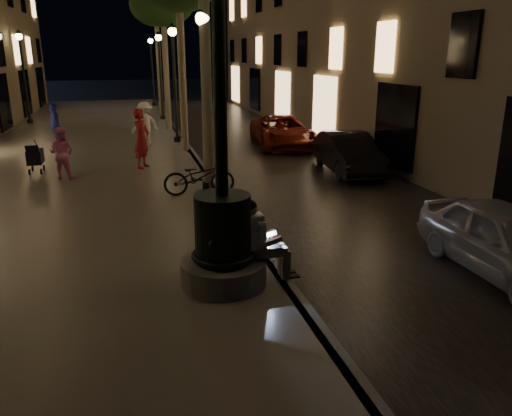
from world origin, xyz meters
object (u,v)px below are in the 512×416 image
object	(u,v)px
lamp_curb_d	(152,62)
pedestrian_white	(145,124)
fountain_lamppost	(223,225)
lamp_curb_c	(160,64)
tree_far	(156,6)
tree_third	(163,1)
bicycle	(199,177)
lamp_curb_a	(204,76)
lamp_curb_b	(174,68)
stroller	(35,157)
pedestrian_red	(142,139)
car_second	(348,153)
lamp_left_c	(23,65)
seated_man_laptop	(260,238)
car_front	(507,241)
pedestrian_blue	(55,126)
car_third	(282,132)
pedestrian_pink	(62,153)

from	to	relation	value
lamp_curb_d	pedestrian_white	distance (m)	16.85
fountain_lamppost	pedestrian_white	distance (m)	13.35
lamp_curb_c	tree_far	bearing A→B (deg)	87.71
tree_third	lamp_curb_d	distance (m)	12.35
tree_third	bicycle	size ratio (longest dim) A/B	3.84
fountain_lamppost	tree_far	size ratio (longest dim) A/B	0.69
lamp_curb_a	lamp_curb_b	bearing A→B (deg)	90.00
stroller	pedestrian_red	bearing A→B (deg)	-0.66
car_second	bicycle	distance (m)	5.75
tree_far	lamp_curb_a	world-z (taller)	tree_far
fountain_lamppost	lamp_left_c	size ratio (longest dim) A/B	1.08
seated_man_laptop	car_front	size ratio (longest dim) A/B	0.37
tree_far	pedestrian_red	xyz separation A→B (m)	(-1.70, -14.81, -5.27)
lamp_curb_d	car_second	bearing A→B (deg)	-77.38
car_second	bicycle	xyz separation A→B (m)	(-5.30, -2.23, 0.04)
tree_third	pedestrian_blue	world-z (taller)	tree_third
lamp_curb_d	tree_far	bearing A→B (deg)	-89.24
tree_third	car_second	distance (m)	12.71
lamp_curb_a	tree_far	bearing A→B (deg)	89.75
fountain_lamppost	lamp_left_c	bearing A→B (deg)	106.22
lamp_curb_a	pedestrian_red	xyz separation A→B (m)	(-1.62, 3.19, -2.07)
car_front	lamp_curb_d	bearing A→B (deg)	97.84
pedestrian_red	bicycle	distance (m)	3.99
tree_far	pedestrian_blue	bearing A→B (deg)	-115.36
tree_third	pedestrian_red	bearing A→B (deg)	-100.39
lamp_curb_a	car_front	world-z (taller)	lamp_curb_a
car_third	pedestrian_white	world-z (taller)	pedestrian_white
pedestrian_white	tree_third	bearing A→B (deg)	-131.36
seated_man_laptop	car_second	size ratio (longest dim) A/B	0.35
car_third	pedestrian_blue	size ratio (longest dim) A/B	2.68
lamp_curb_d	car_front	xyz separation A→B (m)	(4.30, -30.50, -2.59)
tree_far	car_front	bearing A→B (deg)	-80.23
car_front	fountain_lamppost	bearing A→B (deg)	174.10
fountain_lamppost	pedestrian_blue	xyz separation A→B (m)	(-4.09, 13.72, -0.14)
tree_third	tree_far	world-z (taller)	tree_far
fountain_lamppost	tree_third	world-z (taller)	tree_third
lamp_curb_c	car_second	world-z (taller)	lamp_curb_c
lamp_curb_d	stroller	size ratio (longest dim) A/B	4.67
seated_man_laptop	car_front	xyz separation A→B (m)	(4.39, -0.50, -0.29)
pedestrian_red	car_third	bearing A→B (deg)	-29.85
pedestrian_pink	bicycle	distance (m)	4.65
lamp_curb_b	lamp_left_c	xyz separation A→B (m)	(-7.10, 8.00, 0.00)
fountain_lamppost	tree_far	world-z (taller)	tree_far
tree_third	lamp_left_c	world-z (taller)	tree_third
fountain_lamppost	lamp_left_c	distance (m)	23.00
pedestrian_pink	lamp_curb_b	bearing A→B (deg)	-106.23
seated_man_laptop	stroller	xyz separation A→B (m)	(-4.82, 9.24, -0.21)
pedestrian_white	tree_far	bearing A→B (deg)	-123.00
stroller	car_third	distance (m)	9.86
stroller	pedestrian_pink	world-z (taller)	pedestrian_pink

